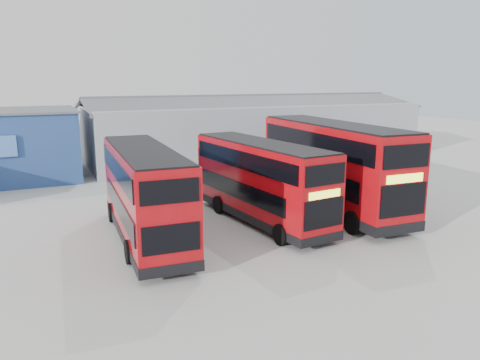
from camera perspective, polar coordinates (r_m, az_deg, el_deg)
ground_plane at (r=24.10m, az=4.67°, el=-5.51°), size 120.00×120.00×0.00m
maintenance_shed at (r=44.65m, az=1.29°, el=6.21°), size 30.50×12.00×5.89m
double_decker_left at (r=21.71m, az=-11.51°, el=-1.83°), size 3.00×10.32×4.32m
double_decker_centre at (r=24.10m, az=2.55°, el=-0.33°), size 3.47×10.13×4.21m
double_decker_right at (r=26.70m, az=11.14°, el=1.52°), size 3.35×11.83×4.96m
single_decker_blue at (r=34.33m, az=10.32°, el=2.20°), size 3.35×10.91×2.91m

